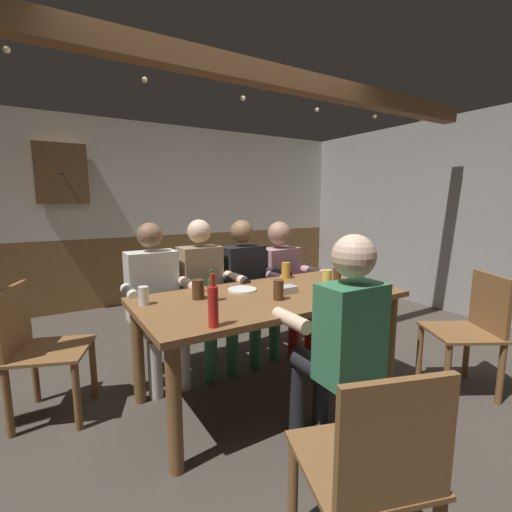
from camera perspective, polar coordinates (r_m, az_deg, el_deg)
name	(u,v)px	position (r m, az deg, el deg)	size (l,w,h in m)	color
ground_plane	(264,388)	(2.85, 1.25, -20.58)	(7.28, 7.28, 0.00)	#423A33
back_wall_upper	(150,180)	(5.15, -16.71, 11.60)	(6.07, 0.12, 1.51)	silver
back_wall_wainscot	(154,268)	(5.23, -16.12, -1.80)	(6.07, 0.12, 0.92)	brown
side_wall_concrete	(489,217)	(4.91, 33.50, 5.27)	(0.12, 5.65, 2.43)	gray
ceiling_beam	(239,70)	(2.93, -2.69, 27.80)	(5.46, 0.14, 0.16)	brown
dining_table	(270,308)	(2.53, 2.21, -8.33)	(1.83, 0.92, 0.75)	brown
person_0	(155,295)	(2.88, -15.93, -6.13)	(0.53, 0.53, 1.23)	silver
person_1	(205,288)	(3.01, -8.28, -5.16)	(0.50, 0.54, 1.25)	#997F60
person_2	(247,282)	(3.20, -1.51, -4.19)	(0.55, 0.54, 1.23)	black
person_3	(284,277)	(3.42, 4.48, -3.40)	(0.56, 0.56, 1.20)	#B78493
person_4	(341,334)	(2.01, 13.49, -12.17)	(0.49, 0.51, 1.24)	#33724C
chair_empty_near_right	(471,329)	(3.07, 31.42, -9.97)	(0.60, 0.60, 0.88)	brown
chair_empty_near_left	(372,472)	(1.48, 18.20, -30.18)	(0.56, 0.56, 0.88)	brown
chair_empty_far_end	(37,347)	(2.71, -31.81, -12.42)	(0.57, 0.57, 0.88)	brown
table_candle	(200,286)	(2.58, -9.03, -4.88)	(0.04, 0.04, 0.08)	#F9E08C
condiment_caddy	(286,290)	(2.53, 4.90, -5.42)	(0.14, 0.10, 0.05)	#B2B7BC
plate_0	(242,290)	(2.59, -2.23, -5.46)	(0.21, 0.21, 0.01)	white
bottle_0	(212,289)	(2.32, -7.16, -5.29)	(0.06, 0.06, 0.21)	#195923
bottle_1	(213,305)	(1.85, -6.90, -7.91)	(0.05, 0.05, 0.28)	red
pint_glass_0	(144,296)	(2.34, -17.68, -6.12)	(0.06, 0.06, 0.12)	white
pint_glass_1	(198,289)	(2.39, -9.30, -5.34)	(0.08, 0.08, 0.13)	#4C2D19
pint_glass_2	(286,270)	(3.00, 4.81, -2.32)	(0.07, 0.07, 0.13)	gold
pint_glass_3	(337,275)	(2.90, 12.95, -3.03)	(0.06, 0.06, 0.12)	#4C2D19
pint_glass_4	(327,281)	(2.60, 11.37, -3.93)	(0.07, 0.07, 0.16)	#E5C64C
pint_glass_5	(278,290)	(2.35, 3.64, -5.48)	(0.07, 0.07, 0.13)	#4C2D19
wall_dart_cabinet	(61,174)	(4.85, -28.88, 11.56)	(0.56, 0.15, 0.70)	brown
string_lights	(243,92)	(2.84, -2.12, 24.86)	(4.29, 0.04, 0.12)	#F9EAB2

